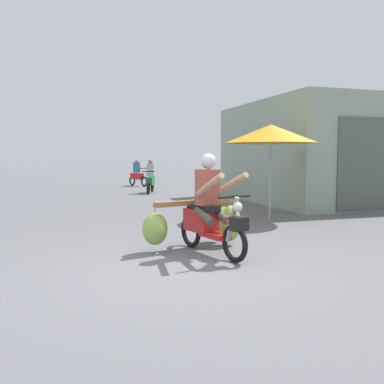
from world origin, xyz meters
The scene contains 6 objects.
ground_plane centered at (0.00, 0.00, 0.00)m, with size 120.00×120.00×0.00m, color slate.
motorbike_main_loaded centered at (0.74, 1.10, 0.53)m, with size 1.81×1.92×1.58m.
motorbike_distant_ahead_left centered at (1.99, 11.67, 0.57)m, with size 0.73×1.55×1.40m.
motorbike_distant_ahead_right centered at (2.17, 15.89, 0.57)m, with size 0.79×1.52×1.40m.
shopfront_building centered at (6.82, 7.10, 1.65)m, with size 4.64×6.11×3.30m.
market_umbrella_near_shop centered at (3.28, 3.72, 2.06)m, with size 2.23×2.23×2.29m.
Camera 1 is at (-1.50, -5.30, 1.54)m, focal length 39.07 mm.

